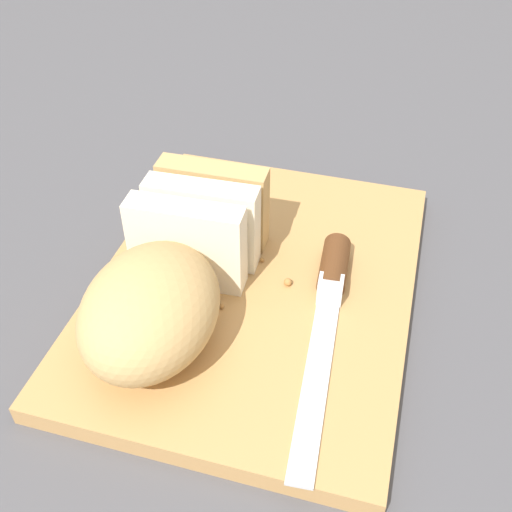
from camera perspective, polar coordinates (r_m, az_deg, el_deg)
ground_plane at (r=0.59m, az=-0.00°, el=-3.57°), size 3.00×3.00×0.00m
cutting_board at (r=0.58m, az=-0.00°, el=-2.91°), size 0.39×0.31×0.02m
bread_loaf at (r=0.52m, az=-7.96°, el=-1.86°), size 0.24×0.12×0.08m
bread_knife at (r=0.56m, az=6.94°, el=-2.83°), size 0.25×0.03×0.03m
crumb_near_knife at (r=0.55m, az=-3.21°, el=-4.69°), size 0.00×0.00×0.00m
crumb_near_loaf at (r=0.58m, az=-4.47°, el=-1.38°), size 0.01×0.01×0.01m
crumb_stray_left at (r=0.57m, az=2.97°, el=-2.41°), size 0.01×0.01×0.01m
crumb_stray_right at (r=0.59m, az=0.74°, el=-0.38°), size 0.00×0.00×0.00m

